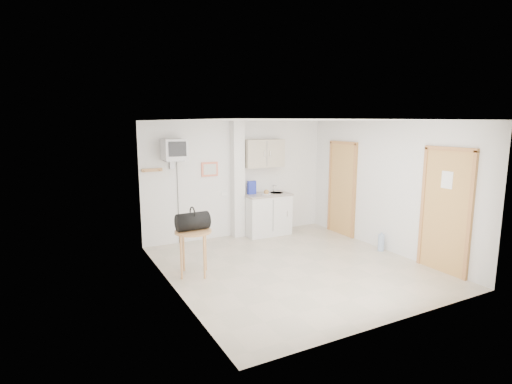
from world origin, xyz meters
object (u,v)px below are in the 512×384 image
duffel_bag (193,221)px  water_bottle (381,242)px  round_table (193,237)px  crt_television (174,150)px

duffel_bag → water_bottle: 3.73m
round_table → water_bottle: bearing=-7.9°
round_table → duffel_bag: duffel_bag is taller
round_table → water_bottle: round_table is taller
round_table → water_bottle: size_ratio=2.05×
water_bottle → crt_television: bearing=148.5°
crt_television → round_table: size_ratio=2.88×
crt_television → duffel_bag: bearing=-96.9°
crt_television → water_bottle: size_ratio=5.92×
crt_television → water_bottle: (3.43, -2.10, -1.77)m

